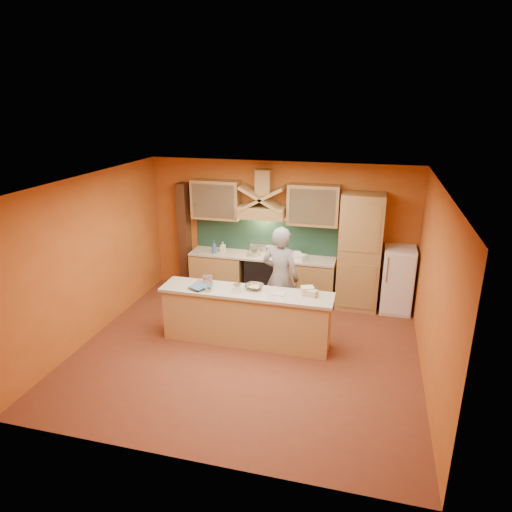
% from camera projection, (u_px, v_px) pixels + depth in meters
% --- Properties ---
extents(floor, '(5.50, 5.00, 0.01)m').
position_uv_depth(floor, '(247.00, 351.00, 7.56)').
color(floor, brown).
rests_on(floor, ground).
extents(ceiling, '(5.50, 5.00, 0.01)m').
position_uv_depth(ceiling, '(246.00, 183.00, 6.64)').
color(ceiling, white).
rests_on(ceiling, wall_back).
extents(wall_back, '(5.50, 0.02, 2.80)m').
position_uv_depth(wall_back, '(279.00, 230.00, 9.39)').
color(wall_back, '#BF6425').
rests_on(wall_back, floor).
extents(wall_front, '(5.50, 0.02, 2.80)m').
position_uv_depth(wall_front, '(183.00, 355.00, 4.82)').
color(wall_front, '#BF6425').
rests_on(wall_front, floor).
extents(wall_left, '(0.02, 5.00, 2.80)m').
position_uv_depth(wall_left, '(91.00, 258.00, 7.75)').
color(wall_left, '#BF6425').
rests_on(wall_left, floor).
extents(wall_right, '(0.02, 5.00, 2.80)m').
position_uv_depth(wall_right, '(434.00, 290.00, 6.45)').
color(wall_right, '#BF6425').
rests_on(wall_right, floor).
extents(base_cabinet_left, '(1.10, 0.60, 0.86)m').
position_uv_depth(base_cabinet_left, '(218.00, 273.00, 9.73)').
color(base_cabinet_left, tan).
rests_on(base_cabinet_left, floor).
extents(base_cabinet_right, '(1.10, 0.60, 0.86)m').
position_uv_depth(base_cabinet_right, '(307.00, 282.00, 9.28)').
color(base_cabinet_right, tan).
rests_on(base_cabinet_right, floor).
extents(counter_top, '(3.00, 0.62, 0.04)m').
position_uv_depth(counter_top, '(262.00, 256.00, 9.35)').
color(counter_top, '#BEB4A1').
rests_on(counter_top, base_cabinet_left).
extents(stove, '(0.60, 0.58, 0.90)m').
position_uv_depth(stove, '(262.00, 276.00, 9.50)').
color(stove, black).
rests_on(stove, floor).
extents(backsplash, '(3.00, 0.03, 0.70)m').
position_uv_depth(backsplash, '(265.00, 236.00, 9.49)').
color(backsplash, '#173429').
rests_on(backsplash, wall_back).
extents(range_hood, '(0.92, 0.50, 0.24)m').
position_uv_depth(range_hood, '(262.00, 212.00, 9.09)').
color(range_hood, tan).
rests_on(range_hood, wall_back).
extents(hood_chimney, '(0.30, 0.30, 0.50)m').
position_uv_depth(hood_chimney, '(264.00, 182.00, 8.99)').
color(hood_chimney, tan).
rests_on(hood_chimney, wall_back).
extents(upper_cabinet_left, '(1.00, 0.35, 0.80)m').
position_uv_depth(upper_cabinet_left, '(216.00, 200.00, 9.34)').
color(upper_cabinet_left, tan).
rests_on(upper_cabinet_left, wall_back).
extents(upper_cabinet_right, '(1.00, 0.35, 0.80)m').
position_uv_depth(upper_cabinet_right, '(313.00, 205.00, 8.87)').
color(upper_cabinet_right, tan).
rests_on(upper_cabinet_right, wall_back).
extents(pantry_column, '(0.80, 0.60, 2.30)m').
position_uv_depth(pantry_column, '(360.00, 252.00, 8.80)').
color(pantry_column, tan).
rests_on(pantry_column, floor).
extents(fridge, '(0.58, 0.60, 1.30)m').
position_uv_depth(fridge, '(397.00, 280.00, 8.79)').
color(fridge, white).
rests_on(fridge, floor).
extents(trim_column_left, '(0.20, 0.30, 2.30)m').
position_uv_depth(trim_column_left, '(185.00, 236.00, 9.82)').
color(trim_column_left, '#472816').
rests_on(trim_column_left, floor).
extents(island_body, '(2.80, 0.55, 0.88)m').
position_uv_depth(island_body, '(246.00, 318.00, 7.71)').
color(island_body, tan).
rests_on(island_body, floor).
extents(island_top, '(2.90, 0.62, 0.05)m').
position_uv_depth(island_top, '(246.00, 292.00, 7.56)').
color(island_top, '#BEB4A1').
rests_on(island_top, island_body).
extents(person, '(0.77, 0.58, 1.89)m').
position_uv_depth(person, '(280.00, 278.00, 8.10)').
color(person, gray).
rests_on(person, floor).
extents(pot_large, '(0.27, 0.27, 0.15)m').
position_uv_depth(pot_large, '(255.00, 252.00, 9.34)').
color(pot_large, silver).
rests_on(pot_large, stove).
extents(pot_small, '(0.23, 0.23, 0.13)m').
position_uv_depth(pot_small, '(271.00, 251.00, 9.45)').
color(pot_small, silver).
rests_on(pot_small, stove).
extents(soap_bottle_a, '(0.10, 0.10, 0.20)m').
position_uv_depth(soap_bottle_a, '(223.00, 247.00, 9.55)').
color(soap_bottle_a, silver).
rests_on(soap_bottle_a, counter_top).
extents(soap_bottle_b, '(0.14, 0.14, 0.26)m').
position_uv_depth(soap_bottle_b, '(214.00, 247.00, 9.44)').
color(soap_bottle_b, '#365C97').
rests_on(soap_bottle_b, counter_top).
extents(bowl_back, '(0.23, 0.23, 0.07)m').
position_uv_depth(bowl_back, '(296.00, 254.00, 9.30)').
color(bowl_back, silver).
rests_on(bowl_back, counter_top).
extents(dish_rack, '(0.35, 0.31, 0.10)m').
position_uv_depth(dish_rack, '(298.00, 257.00, 9.08)').
color(dish_rack, white).
rests_on(dish_rack, counter_top).
extents(book_lower, '(0.27, 0.36, 0.03)m').
position_uv_depth(book_lower, '(195.00, 283.00, 7.84)').
color(book_lower, '#C05044').
rests_on(book_lower, island_top).
extents(book_upper, '(0.39, 0.43, 0.03)m').
position_uv_depth(book_upper, '(195.00, 284.00, 7.73)').
color(book_upper, teal).
rests_on(book_upper, island_top).
extents(jar_large, '(0.19, 0.19, 0.17)m').
position_uv_depth(jar_large, '(208.00, 280.00, 7.77)').
color(jar_large, silver).
rests_on(jar_large, island_top).
extents(jar_small, '(0.14, 0.14, 0.15)m').
position_uv_depth(jar_small, '(208.00, 287.00, 7.52)').
color(jar_small, silver).
rests_on(jar_small, island_top).
extents(kitchen_scale, '(0.18, 0.18, 0.11)m').
position_uv_depth(kitchen_scale, '(237.00, 288.00, 7.51)').
color(kitchen_scale, white).
rests_on(kitchen_scale, island_top).
extents(mixing_bowl, '(0.34, 0.34, 0.07)m').
position_uv_depth(mixing_bowl, '(254.00, 287.00, 7.62)').
color(mixing_bowl, silver).
rests_on(mixing_bowl, island_top).
extents(cloth, '(0.23, 0.18, 0.01)m').
position_uv_depth(cloth, '(279.00, 294.00, 7.42)').
color(cloth, beige).
rests_on(cloth, island_top).
extents(grocery_bag_a, '(0.24, 0.22, 0.13)m').
position_uv_depth(grocery_bag_a, '(307.00, 291.00, 7.40)').
color(grocery_bag_a, beige).
rests_on(grocery_bag_a, island_top).
extents(grocery_bag_b, '(0.21, 0.18, 0.11)m').
position_uv_depth(grocery_bag_b, '(312.00, 293.00, 7.33)').
color(grocery_bag_b, beige).
rests_on(grocery_bag_b, island_top).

